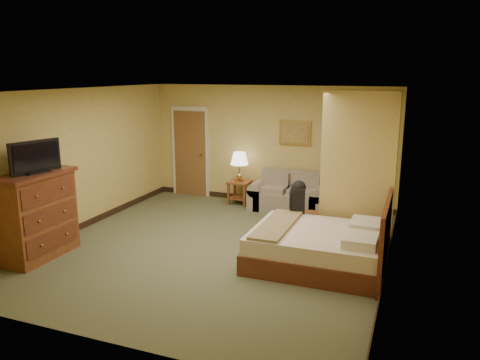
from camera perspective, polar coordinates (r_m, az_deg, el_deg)
The scene contains 17 objects.
floor at distance 7.95m, azimuth -3.00°, elevation -8.24°, with size 6.00×6.00×0.00m, color #535738.
ceiling at distance 7.41m, azimuth -3.24°, elevation 10.84°, with size 6.00×6.00×0.00m, color white.
back_wall at distance 10.34m, azimuth 3.70°, elevation 4.24°, with size 5.50×0.02×2.60m, color tan.
left_wall at distance 9.03m, azimuth -19.27°, elevation 2.23°, with size 0.02×6.00×2.60m, color tan.
right_wall at distance 6.94m, azimuth 18.09°, elevation -0.80°, with size 0.02×6.00×2.60m, color tan.
partition at distance 7.89m, azimuth 14.15°, elevation 1.08°, with size 1.20×0.15×2.60m, color tan.
door at distance 11.08m, azimuth -6.06°, elevation 3.39°, with size 0.94×0.16×2.10m.
baseboard at distance 10.59m, azimuth 3.59°, elevation -2.41°, with size 5.50×0.02×0.12m, color black.
loveseat at distance 10.00m, azimuth 5.93°, elevation -2.18°, with size 1.62×0.75×0.82m.
side_table at distance 10.39m, azimuth -0.07°, elevation -1.08°, with size 0.47×0.47×0.52m.
table_lamp at distance 10.25m, azimuth -0.07°, elevation 2.54°, with size 0.39×0.39×0.65m.
coffee_table at distance 8.33m, azimuth 7.27°, elevation -5.05°, with size 0.80×0.80×0.43m.
wall_picture at distance 10.12m, azimuth 6.71°, elevation 5.70°, with size 0.69×0.04×0.54m.
dresser at distance 8.02m, azimuth -23.61°, elevation -3.90°, with size 0.68×1.29×1.38m.
tv at distance 7.75m, azimuth -23.69°, elevation 2.50°, with size 0.29×0.81×0.50m.
bed at distance 7.24m, azimuth 10.04°, elevation -8.04°, with size 2.02×1.72×1.11m.
backpack at distance 8.02m, azimuth 7.13°, elevation -1.86°, with size 0.29×0.36×0.55m.
Camera 1 is at (3.04, -6.75, 2.89)m, focal length 35.00 mm.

